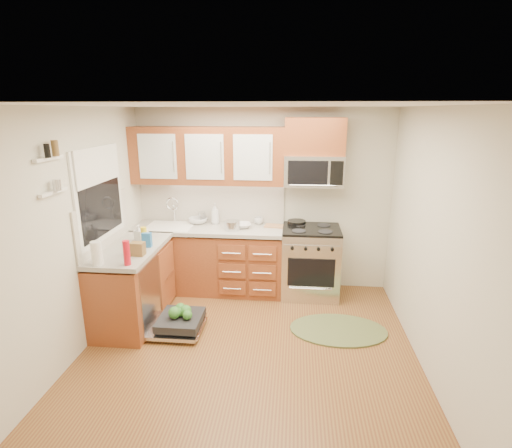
# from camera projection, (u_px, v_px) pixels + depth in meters

# --- Properties ---
(floor) EXTENTS (3.50, 3.50, 0.00)m
(floor) POSITION_uv_depth(u_px,v_px,m) (249.00, 350.00, 4.25)
(floor) COLOR brown
(floor) RESTS_ON ground
(ceiling) EXTENTS (3.50, 3.50, 0.00)m
(ceiling) POSITION_uv_depth(u_px,v_px,m) (247.00, 105.00, 3.56)
(ceiling) COLOR white
(ceiling) RESTS_ON ground
(wall_back) EXTENTS (3.50, 0.04, 2.50)m
(wall_back) POSITION_uv_depth(u_px,v_px,m) (263.00, 200.00, 5.57)
(wall_back) COLOR beige
(wall_back) RESTS_ON ground
(wall_front) EXTENTS (3.50, 0.04, 2.50)m
(wall_front) POSITION_uv_depth(u_px,v_px,m) (211.00, 335.00, 2.23)
(wall_front) COLOR beige
(wall_front) RESTS_ON ground
(wall_left) EXTENTS (0.04, 3.50, 2.50)m
(wall_left) POSITION_uv_depth(u_px,v_px,m) (78.00, 233.00, 4.07)
(wall_left) COLOR beige
(wall_left) RESTS_ON ground
(wall_right) EXTENTS (0.04, 3.50, 2.50)m
(wall_right) POSITION_uv_depth(u_px,v_px,m) (433.00, 244.00, 3.73)
(wall_right) COLOR beige
(wall_right) RESTS_ON ground
(base_cabinet_back) EXTENTS (2.05, 0.60, 0.85)m
(base_cabinet_back) POSITION_uv_depth(u_px,v_px,m) (209.00, 261.00, 5.58)
(base_cabinet_back) COLOR brown
(base_cabinet_back) RESTS_ON ground
(base_cabinet_left) EXTENTS (0.60, 1.25, 0.85)m
(base_cabinet_left) POSITION_uv_depth(u_px,v_px,m) (133.00, 287.00, 4.77)
(base_cabinet_left) COLOR brown
(base_cabinet_left) RESTS_ON ground
(countertop_back) EXTENTS (2.07, 0.64, 0.05)m
(countertop_back) POSITION_uv_depth(u_px,v_px,m) (208.00, 229.00, 5.44)
(countertop_back) COLOR #9E9890
(countertop_back) RESTS_ON base_cabinet_back
(countertop_left) EXTENTS (0.64, 1.27, 0.05)m
(countertop_left) POSITION_uv_depth(u_px,v_px,m) (131.00, 249.00, 4.64)
(countertop_left) COLOR #9E9890
(countertop_left) RESTS_ON base_cabinet_left
(backsplash_back) EXTENTS (2.05, 0.02, 0.57)m
(backsplash_back) POSITION_uv_depth(u_px,v_px,m) (212.00, 202.00, 5.64)
(backsplash_back) COLOR beige
(backsplash_back) RESTS_ON ground
(backsplash_left) EXTENTS (0.02, 1.25, 0.57)m
(backsplash_left) POSITION_uv_depth(u_px,v_px,m) (103.00, 223.00, 4.58)
(backsplash_left) COLOR beige
(backsplash_left) RESTS_ON ground
(upper_cabinets) EXTENTS (2.05, 0.35, 0.75)m
(upper_cabinets) POSITION_uv_depth(u_px,v_px,m) (208.00, 156.00, 5.30)
(upper_cabinets) COLOR brown
(upper_cabinets) RESTS_ON ground
(cabinet_over_mw) EXTENTS (0.76, 0.35, 0.47)m
(cabinet_over_mw) POSITION_uv_depth(u_px,v_px,m) (315.00, 136.00, 5.10)
(cabinet_over_mw) COLOR brown
(cabinet_over_mw) RESTS_ON ground
(range) EXTENTS (0.76, 0.64, 0.95)m
(range) POSITION_uv_depth(u_px,v_px,m) (310.00, 262.00, 5.42)
(range) COLOR silver
(range) RESTS_ON ground
(microwave) EXTENTS (0.76, 0.38, 0.40)m
(microwave) POSITION_uv_depth(u_px,v_px,m) (314.00, 171.00, 5.19)
(microwave) COLOR silver
(microwave) RESTS_ON ground
(sink) EXTENTS (0.62, 0.50, 0.26)m
(sink) POSITION_uv_depth(u_px,v_px,m) (170.00, 235.00, 5.50)
(sink) COLOR white
(sink) RESTS_ON ground
(dishwasher) EXTENTS (0.70, 0.60, 0.20)m
(dishwasher) POSITION_uv_depth(u_px,v_px,m) (177.00, 323.00, 4.59)
(dishwasher) COLOR silver
(dishwasher) RESTS_ON ground
(window) EXTENTS (0.03, 1.05, 1.05)m
(window) POSITION_uv_depth(u_px,v_px,m) (99.00, 194.00, 4.46)
(window) COLOR white
(window) RESTS_ON ground
(window_blind) EXTENTS (0.02, 0.96, 0.40)m
(window_blind) POSITION_uv_depth(u_px,v_px,m) (98.00, 165.00, 4.37)
(window_blind) COLOR white
(window_blind) RESTS_ON ground
(shelf_upper) EXTENTS (0.04, 0.40, 0.03)m
(shelf_upper) POSITION_uv_depth(u_px,v_px,m) (49.00, 158.00, 3.51)
(shelf_upper) COLOR white
(shelf_upper) RESTS_ON ground
(shelf_lower) EXTENTS (0.04, 0.40, 0.03)m
(shelf_lower) POSITION_uv_depth(u_px,v_px,m) (54.00, 192.00, 3.59)
(shelf_lower) COLOR white
(shelf_lower) RESTS_ON ground
(rug) EXTENTS (1.27, 0.99, 0.02)m
(rug) POSITION_uv_depth(u_px,v_px,m) (338.00, 330.00, 4.62)
(rug) COLOR brown
(rug) RESTS_ON ground
(skillet) EXTENTS (0.32, 0.32, 0.05)m
(skillet) POSITION_uv_depth(u_px,v_px,m) (297.00, 222.00, 5.48)
(skillet) COLOR black
(skillet) RESTS_ON range
(stock_pot) EXTENTS (0.23, 0.23, 0.13)m
(stock_pot) POSITION_uv_depth(u_px,v_px,m) (232.00, 225.00, 5.28)
(stock_pot) COLOR silver
(stock_pot) RESTS_ON countertop_back
(cutting_board) EXTENTS (0.29, 0.21, 0.02)m
(cutting_board) POSITION_uv_depth(u_px,v_px,m) (274.00, 226.00, 5.45)
(cutting_board) COLOR #B37952
(cutting_board) RESTS_ON countertop_back
(canister) EXTENTS (0.12, 0.12, 0.16)m
(canister) POSITION_uv_depth(u_px,v_px,m) (202.00, 217.00, 5.61)
(canister) COLOR silver
(canister) RESTS_ON countertop_back
(paper_towel_roll) EXTENTS (0.15, 0.15, 0.25)m
(paper_towel_roll) POSITION_uv_depth(u_px,v_px,m) (97.00, 253.00, 4.08)
(paper_towel_roll) COLOR white
(paper_towel_roll) RESTS_ON countertop_left
(mustard_bottle) EXTENTS (0.09, 0.09, 0.22)m
(mustard_bottle) POSITION_uv_depth(u_px,v_px,m) (144.00, 236.00, 4.67)
(mustard_bottle) COLOR gold
(mustard_bottle) RESTS_ON countertop_left
(red_bottle) EXTENTS (0.07, 0.07, 0.26)m
(red_bottle) POSITION_uv_depth(u_px,v_px,m) (127.00, 253.00, 4.07)
(red_bottle) COLOR red
(red_bottle) RESTS_ON countertop_left
(wooden_box) EXTENTS (0.15, 0.11, 0.15)m
(wooden_box) POSITION_uv_depth(u_px,v_px,m) (138.00, 249.00, 4.36)
(wooden_box) COLOR brown
(wooden_box) RESTS_ON countertop_left
(blue_carton) EXTENTS (0.11, 0.06, 0.17)m
(blue_carton) POSITION_uv_depth(u_px,v_px,m) (147.00, 240.00, 4.63)
(blue_carton) COLOR #2260A1
(blue_carton) RESTS_ON countertop_left
(bowl_a) EXTENTS (0.29, 0.29, 0.06)m
(bowl_a) POSITION_uv_depth(u_px,v_px,m) (242.00, 226.00, 5.39)
(bowl_a) COLOR #999999
(bowl_a) RESTS_ON countertop_back
(bowl_b) EXTENTS (0.33, 0.33, 0.08)m
(bowl_b) POSITION_uv_depth(u_px,v_px,m) (198.00, 221.00, 5.59)
(bowl_b) COLOR #999999
(bowl_b) RESTS_ON countertop_back
(cup) EXTENTS (0.13, 0.13, 0.10)m
(cup) POSITION_uv_depth(u_px,v_px,m) (259.00, 221.00, 5.56)
(cup) COLOR #999999
(cup) RESTS_ON countertop_back
(soap_bottle_a) EXTENTS (0.15, 0.15, 0.29)m
(soap_bottle_a) POSITION_uv_depth(u_px,v_px,m) (215.00, 214.00, 5.55)
(soap_bottle_a) COLOR #999999
(soap_bottle_a) RESTS_ON countertop_back
(soap_bottle_b) EXTENTS (0.10, 0.10, 0.20)m
(soap_bottle_b) POSITION_uv_depth(u_px,v_px,m) (139.00, 233.00, 4.82)
(soap_bottle_b) COLOR #999999
(soap_bottle_b) RESTS_ON countertop_left
(soap_bottle_c) EXTENTS (0.16, 0.16, 0.16)m
(soap_bottle_c) POSITION_uv_depth(u_px,v_px,m) (146.00, 234.00, 4.85)
(soap_bottle_c) COLOR #999999
(soap_bottle_c) RESTS_ON countertop_left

